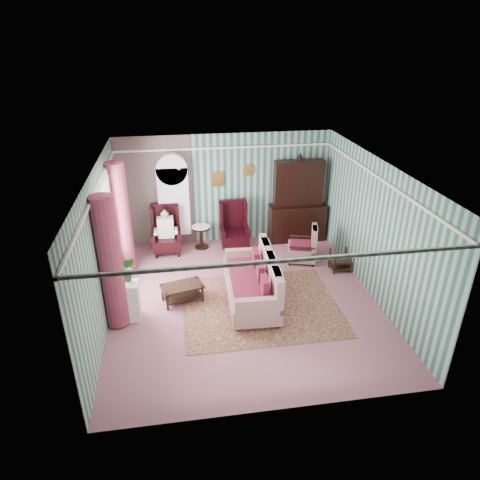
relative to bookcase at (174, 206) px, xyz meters
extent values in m
plane|color=#99595F|center=(1.35, -2.84, -1.12)|extent=(6.00, 6.00, 0.00)
cube|color=#335D53|center=(1.35, 0.16, 0.33)|extent=(5.50, 0.02, 2.90)
cube|color=#335D53|center=(1.35, -5.84, 0.33)|extent=(5.50, 0.02, 2.90)
cube|color=#335D53|center=(-1.40, -2.84, 0.33)|extent=(0.02, 6.00, 2.90)
cube|color=#335D53|center=(4.10, -2.84, 0.33)|extent=(0.02, 6.00, 2.90)
cube|color=white|center=(1.35, -2.84, 1.78)|extent=(5.50, 6.00, 0.02)
cube|color=#984D5B|center=(-0.45, 0.15, 0.33)|extent=(1.90, 0.01, 2.90)
cube|color=white|center=(1.35, -2.84, 1.43)|extent=(5.50, 6.00, 0.05)
cube|color=white|center=(-1.37, -2.24, 0.43)|extent=(0.04, 1.50, 1.90)
cylinder|color=brown|center=(-1.20, -3.29, 0.23)|extent=(0.44, 0.44, 2.60)
cylinder|color=brown|center=(-1.20, -1.19, 0.23)|extent=(0.44, 0.44, 2.60)
cube|color=gold|center=(1.15, 0.13, 0.63)|extent=(0.30, 0.03, 0.38)
cube|color=silver|center=(0.00, 0.00, 0.00)|extent=(0.80, 0.28, 2.24)
cube|color=black|center=(3.25, -0.12, 0.06)|extent=(1.50, 0.56, 2.36)
cube|color=black|center=(-0.25, -0.39, -0.50)|extent=(0.76, 0.80, 1.25)
cube|color=black|center=(1.50, -0.39, -0.50)|extent=(0.76, 0.80, 1.25)
cylinder|color=black|center=(0.65, -0.24, -0.82)|extent=(0.50, 0.50, 0.60)
cube|color=black|center=(3.82, -1.94, -0.85)|extent=(0.45, 0.38, 0.54)
cube|color=silver|center=(-1.05, -3.14, -0.72)|extent=(0.55, 0.35, 0.80)
cube|color=#461719|center=(1.65, -3.14, -1.11)|extent=(3.20, 2.60, 0.01)
cube|color=#B6AB8D|center=(1.48, -2.91, -0.64)|extent=(0.97, 2.21, 0.96)
cube|color=#BDAF92|center=(3.05, -1.34, -0.61)|extent=(0.91, 0.92, 1.01)
cube|color=black|center=(0.06, -2.69, -0.93)|extent=(0.95, 0.69, 0.39)
imported|color=#1F5019|center=(-1.13, -3.21, -0.09)|extent=(0.52, 0.49, 0.47)
imported|color=#28581B|center=(-0.94, -3.02, -0.06)|extent=(0.30, 0.26, 0.51)
imported|color=#205219|center=(-1.17, -3.12, -0.13)|extent=(0.25, 0.25, 0.39)
camera|label=1|loc=(0.09, -10.39, 4.02)|focal=32.00mm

